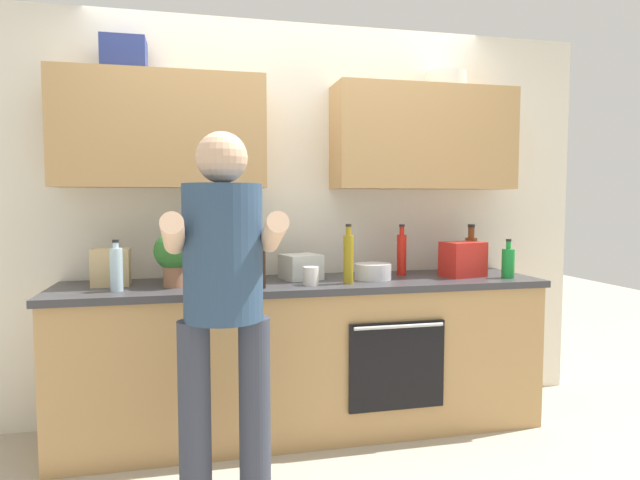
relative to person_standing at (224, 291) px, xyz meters
The scene contains 20 objects.
ground_plane 1.36m from the person_standing, 56.21° to the left, with size 12.00×12.00×0.00m, color #B2A893.
back_wall_unit 1.27m from the person_standing, 63.79° to the left, with size 4.00×0.38×2.50m.
counter 1.07m from the person_standing, 56.08° to the left, with size 2.84×0.67×0.90m.
person_standing is the anchor object (origin of this frame).
bottle_syrup 0.69m from the person_standing, 90.90° to the left, with size 0.05×0.05×0.26m.
bottle_hotsauce 1.47m from the person_standing, 37.40° to the left, with size 0.06×0.06×0.32m.
bottle_water 0.83m from the person_standing, 128.79° to the left, with size 0.07×0.07×0.27m.
bottle_soy 0.62m from the person_standing, 69.41° to the left, with size 0.08×0.08×0.31m.
bottle_oil 0.97m from the person_standing, 40.26° to the left, with size 0.06×0.06×0.34m.
bottle_soda 1.87m from the person_standing, 19.56° to the left, with size 0.08×0.08×0.24m.
bottle_vinegar 1.89m from the person_standing, 28.50° to the left, with size 0.08×0.08×0.32m.
cup_tea 0.93m from the person_standing, 97.86° to the left, with size 0.08×0.08×0.11m, color #33598C.
cup_ceramic 1.00m from the person_standing, 104.51° to the left, with size 0.08×0.08×0.10m, color #BF4C47.
cup_coffee 0.81m from the person_standing, 50.05° to the left, with size 0.09×0.09×0.10m, color white.
mixing_bowl 1.20m from the person_standing, 39.02° to the left, with size 0.22×0.22×0.10m, color silver.
knife_block 0.85m from the person_standing, 75.41° to the left, with size 0.10×0.14×0.32m.
potted_herb 0.77m from the person_standing, 107.76° to the left, with size 0.21×0.21×0.31m.
grocery_bag_bread 1.03m from the person_standing, 124.15° to the left, with size 0.20×0.15×0.21m, color tan.
grocery_bag_crisps 1.69m from the person_standing, 26.12° to the left, with size 0.25×0.17×0.22m, color red.
grocery_bag_produce 1.00m from the person_standing, 59.59° to the left, with size 0.21×0.20×0.15m, color silver.
Camera 1 is at (-0.63, -3.11, 1.38)m, focal length 30.44 mm.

